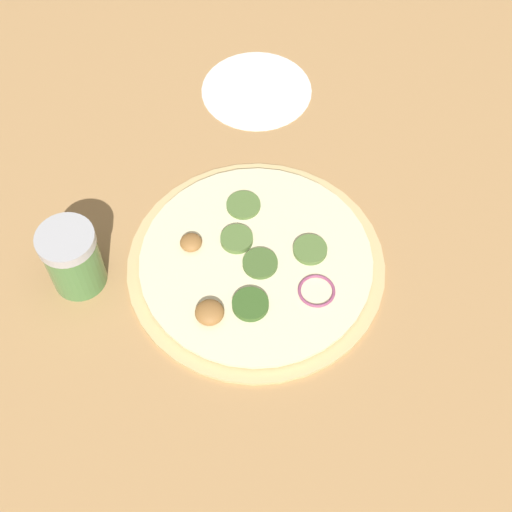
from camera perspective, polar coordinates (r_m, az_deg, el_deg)
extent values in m
plane|color=tan|center=(0.78, 0.00, -0.72)|extent=(3.00, 3.00, 0.00)
cylinder|color=#D6B77A|center=(0.77, 0.00, -0.56)|extent=(0.28, 0.28, 0.01)
cylinder|color=beige|center=(0.77, 0.00, -0.32)|extent=(0.25, 0.25, 0.00)
torus|color=#934266|center=(0.75, 4.87, -2.79)|extent=(0.04, 0.04, 0.00)
ellipsoid|color=#996633|center=(0.78, -5.22, 1.09)|extent=(0.02, 0.02, 0.01)
cylinder|color=#567538|center=(0.77, 4.35, 0.51)|extent=(0.04, 0.04, 0.01)
cylinder|color=#47662D|center=(0.76, 0.60, -0.45)|extent=(0.04, 0.04, 0.01)
cylinder|color=#567538|center=(0.81, -1.01, 4.10)|extent=(0.04, 0.04, 0.00)
cylinder|color=#385B23|center=(0.74, -0.45, -3.88)|extent=(0.04, 0.04, 0.01)
ellipsoid|color=#996633|center=(0.73, -3.74, -4.52)|extent=(0.03, 0.03, 0.02)
cylinder|color=#567538|center=(0.78, -1.56, 1.37)|extent=(0.04, 0.04, 0.01)
cylinder|color=#4C7F42|center=(0.76, -14.34, -0.44)|extent=(0.06, 0.06, 0.07)
cylinder|color=#B2B2B7|center=(0.73, -15.01, 1.25)|extent=(0.06, 0.06, 0.01)
cylinder|color=white|center=(0.95, 0.05, 13.15)|extent=(0.14, 0.14, 0.00)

